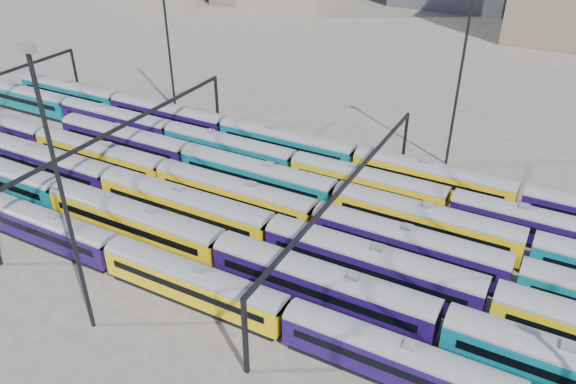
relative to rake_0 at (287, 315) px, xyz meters
The scene contains 13 objects.
ground 18.77m from the rake_0, 126.26° to the left, with size 500.00×500.00×0.00m, color #453F3A.
rake_0 is the anchor object (origin of this frame).
rake_1 11.37m from the rake_0, 153.90° to the left, with size 132.95×3.24×5.47m.
rake_2 20.95m from the rake_0, 151.49° to the left, with size 155.36×3.24×5.47m.
rake_3 15.67m from the rake_0, 106.78° to the left, with size 125.09×3.05×5.14m.
rake_4 20.96m from the rake_0, 72.63° to the left, with size 105.63×3.09×5.21m.
rake_5 27.88m from the rake_0, 116.28° to the left, with size 119.80×2.92×4.92m.
rake_6 30.58m from the rake_0, 101.20° to the left, with size 122.52×2.99×5.03m.
gantry_1 34.70m from the rake_0, 154.18° to the left, with size 0.35×40.35×8.03m.
gantry_2 15.62m from the rake_0, 93.82° to the left, with size 0.35×40.35×8.03m.
mast_1 56.40m from the rake_0, 137.94° to the left, with size 1.40×0.50×25.60m.
mast_2 20.87m from the rake_0, 156.37° to the right, with size 1.40×0.50×25.60m.
mast_3 40.84m from the rake_0, 84.15° to the left, with size 1.40×0.50×25.60m.
Camera 1 is at (28.00, -46.58, 36.25)m, focal length 35.00 mm.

